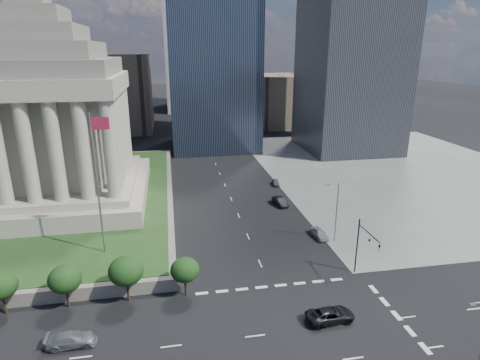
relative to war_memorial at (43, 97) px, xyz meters
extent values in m
plane|color=black|center=(34.00, 52.00, -21.40)|extent=(500.00, 500.00, 0.00)
cube|color=slate|center=(80.00, 12.00, -21.38)|extent=(68.00, 90.00, 0.03)
cube|color=slate|center=(-11.00, 2.00, -20.50)|extent=(66.00, 70.00, 1.80)
cube|color=#223C18|center=(-11.00, 2.00, -19.55)|extent=(64.00, 68.00, 0.10)
cylinder|color=slate|center=(12.00, -24.00, -9.50)|extent=(0.24, 0.24, 20.00)
cube|color=maroon|center=(13.20, -24.00, -1.00)|extent=(2.40, 0.05, 1.60)
cube|color=black|center=(36.00, 47.00, 8.60)|extent=(26.00, 26.00, 60.00)
cube|color=brown|center=(66.00, 82.00, -11.40)|extent=(20.00, 30.00, 20.00)
cube|color=brown|center=(4.00, 82.00, -7.40)|extent=(24.00, 30.00, 28.00)
cylinder|color=black|center=(46.50, -32.50, -17.40)|extent=(0.18, 0.18, 8.00)
cylinder|color=black|center=(46.50, -35.25, -14.20)|extent=(0.14, 5.50, 0.14)
cube|color=black|center=(46.50, -38.00, -15.00)|extent=(0.30, 0.30, 1.10)
cube|color=slate|center=(45.70, -54.00, -11.70)|extent=(0.50, 0.22, 0.14)
cylinder|color=slate|center=(47.50, -23.00, -16.40)|extent=(0.16, 0.16, 10.00)
cylinder|color=slate|center=(46.60, -23.00, -11.60)|extent=(1.80, 0.12, 0.12)
cube|color=slate|center=(45.70, -23.00, -11.70)|extent=(0.50, 0.22, 0.14)
imported|color=black|center=(38.97, -42.02, -20.62)|extent=(5.76, 2.94, 1.56)
imported|color=slate|center=(10.80, -41.01, -20.66)|extent=(5.17, 2.22, 1.48)
imported|color=#9DA0A6|center=(45.50, -21.40, -20.65)|extent=(4.51, 2.06, 1.50)
imported|color=black|center=(43.00, -6.36, -20.62)|extent=(4.95, 2.36, 1.57)
imported|color=slate|center=(45.50, 5.99, -20.77)|extent=(2.02, 3.88, 1.26)
camera|label=1|loc=(22.01, -78.17, 8.13)|focal=30.00mm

